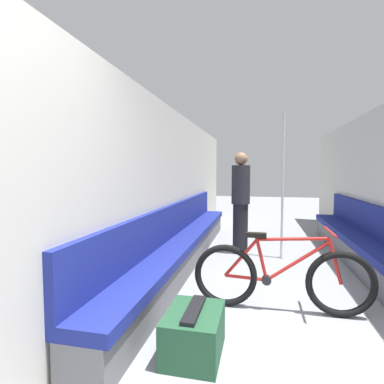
{
  "coord_description": "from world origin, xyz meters",
  "views": [
    {
      "loc": [
        -0.19,
        -1.08,
        1.35
      ],
      "look_at": [
        -1.01,
        2.57,
        1.09
      ],
      "focal_mm": 28.0,
      "sensor_mm": 36.0,
      "label": 1
    }
  ],
  "objects_px": {
    "bench_seat_row_left": "(183,244)",
    "luggage_bag": "(194,333)",
    "passenger_standing": "(241,201)",
    "bench_seat_row_right": "(374,255)",
    "grab_pole_near": "(283,188)",
    "bicycle": "(281,278)"
  },
  "relations": [
    {
      "from": "bench_seat_row_left",
      "to": "luggage_bag",
      "type": "relative_size",
      "value": 10.09
    },
    {
      "from": "bench_seat_row_left",
      "to": "passenger_standing",
      "type": "height_order",
      "value": "passenger_standing"
    },
    {
      "from": "bench_seat_row_right",
      "to": "grab_pole_near",
      "type": "height_order",
      "value": "grab_pole_near"
    },
    {
      "from": "bench_seat_row_right",
      "to": "passenger_standing",
      "type": "height_order",
      "value": "passenger_standing"
    },
    {
      "from": "bicycle",
      "to": "grab_pole_near",
      "type": "bearing_deg",
      "value": 90.53
    },
    {
      "from": "bench_seat_row_left",
      "to": "passenger_standing",
      "type": "bearing_deg",
      "value": 45.64
    },
    {
      "from": "bench_seat_row_right",
      "to": "grab_pole_near",
      "type": "distance_m",
      "value": 1.49
    },
    {
      "from": "grab_pole_near",
      "to": "luggage_bag",
      "type": "bearing_deg",
      "value": -106.57
    },
    {
      "from": "bench_seat_row_right",
      "to": "luggage_bag",
      "type": "height_order",
      "value": "bench_seat_row_right"
    },
    {
      "from": "bench_seat_row_right",
      "to": "grab_pole_near",
      "type": "bearing_deg",
      "value": 150.35
    },
    {
      "from": "grab_pole_near",
      "to": "luggage_bag",
      "type": "xyz_separation_m",
      "value": [
        -0.8,
        -2.7,
        -0.93
      ]
    },
    {
      "from": "bicycle",
      "to": "passenger_standing",
      "type": "bearing_deg",
      "value": 108.94
    },
    {
      "from": "bench_seat_row_right",
      "to": "bicycle",
      "type": "bearing_deg",
      "value": -134.89
    },
    {
      "from": "grab_pole_near",
      "to": "passenger_standing",
      "type": "relative_size",
      "value": 1.35
    },
    {
      "from": "grab_pole_near",
      "to": "bicycle",
      "type": "bearing_deg",
      "value": -94.25
    },
    {
      "from": "bench_seat_row_right",
      "to": "bicycle",
      "type": "relative_size",
      "value": 3.15
    },
    {
      "from": "bench_seat_row_left",
      "to": "bench_seat_row_right",
      "type": "bearing_deg",
      "value": 0.0
    },
    {
      "from": "bench_seat_row_left",
      "to": "luggage_bag",
      "type": "height_order",
      "value": "bench_seat_row_left"
    },
    {
      "from": "passenger_standing",
      "to": "bicycle",
      "type": "bearing_deg",
      "value": 150.72
    },
    {
      "from": "bench_seat_row_left",
      "to": "bicycle",
      "type": "bearing_deg",
      "value": -43.91
    },
    {
      "from": "bench_seat_row_right",
      "to": "grab_pole_near",
      "type": "xyz_separation_m",
      "value": [
        -1.09,
        0.62,
        0.8
      ]
    },
    {
      "from": "passenger_standing",
      "to": "luggage_bag",
      "type": "height_order",
      "value": "passenger_standing"
    }
  ]
}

